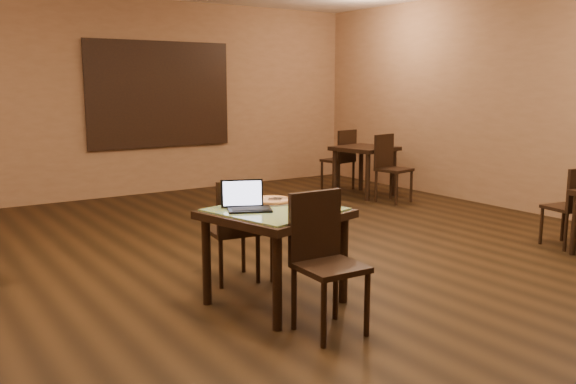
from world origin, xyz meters
TOP-DOWN VIEW (x-y plane):
  - ground at (0.00, 0.00)m, footprint 10.00×10.00m
  - wall_back at (0.00, 5.00)m, footprint 8.00×0.02m
  - mural at (0.50, 4.96)m, footprint 2.34×0.05m
  - tiled_table at (-0.72, -0.29)m, footprint 1.11×1.11m
  - chair_main_near at (-0.72, -0.90)m, footprint 0.44×0.44m
  - chair_main_far at (-0.73, 0.33)m, footprint 0.45×0.45m
  - laptop at (-0.92, -0.18)m, footprint 0.39×0.37m
  - plate at (-0.50, -0.47)m, footprint 0.25×0.25m
  - pizza_slice at (-0.50, -0.47)m, footprint 0.29×0.29m
  - pizza_pan at (-0.60, -0.05)m, footprint 0.39×0.39m
  - pizza_whole at (-0.60, -0.05)m, footprint 0.33×0.33m
  - spatula at (-0.58, -0.07)m, footprint 0.27×0.25m
  - napkin_roll at (-0.32, -0.43)m, footprint 0.11×0.15m
  - other_table_a at (3.00, 2.96)m, footprint 0.95×0.95m
  - other_table_a_chair_near at (2.98, 2.38)m, footprint 0.50×0.50m
  - other_table_a_chair_far at (3.02, 3.54)m, footprint 0.50×0.50m
  - other_table_c_chair_far at (2.76, -0.62)m, footprint 0.43×0.43m

SIDE VIEW (x-z plane):
  - ground at x=0.00m, z-range 0.00..0.00m
  - other_table_c_chair_far at x=2.76m, z-range 0.06..0.92m
  - chair_main_far at x=-0.73m, z-range 0.06..0.97m
  - chair_main_near at x=-0.72m, z-range 0.06..1.04m
  - other_table_a_chair_near at x=2.98m, z-range 0.06..1.05m
  - other_table_a_chair_far at x=3.02m, z-range 0.06..1.05m
  - other_table_a at x=3.00m, z-range 0.25..1.01m
  - tiled_table at x=-0.72m, z-range 0.28..1.04m
  - pizza_pan at x=-0.60m, z-range 0.76..0.77m
  - plate at x=-0.50m, z-range 0.76..0.78m
  - napkin_roll at x=-0.32m, z-range 0.76..0.80m
  - pizza_whole at x=-0.60m, z-range 0.77..0.79m
  - pizza_slice at x=-0.50m, z-range 0.77..0.80m
  - spatula at x=-0.58m, z-range 0.78..0.80m
  - laptop at x=-0.92m, z-range 0.71..0.93m
  - wall_back at x=0.00m, z-range 0.00..3.00m
  - mural at x=0.50m, z-range 0.73..2.37m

